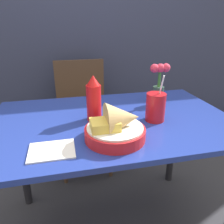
# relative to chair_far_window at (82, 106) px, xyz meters

# --- Properties ---
(wall_window) EXTENTS (7.00, 0.06, 2.60)m
(wall_window) POSITION_rel_chair_far_window_xyz_m (0.09, 0.33, 0.78)
(wall_window) COLOR #2D334C
(wall_window) RESTS_ON ground_plane
(dining_table) EXTENTS (1.18, 0.75, 0.72)m
(dining_table) POSITION_rel_chair_far_window_xyz_m (0.09, -0.74, 0.10)
(dining_table) COLOR #233893
(dining_table) RESTS_ON ground_plane
(chair_far_window) EXTENTS (0.40, 0.40, 0.88)m
(chair_far_window) POSITION_rel_chair_far_window_xyz_m (0.00, 0.00, 0.00)
(chair_far_window) COLOR #473323
(chair_far_window) RESTS_ON ground_plane
(food_basket) EXTENTS (0.25, 0.25, 0.16)m
(food_basket) POSITION_rel_chair_far_window_xyz_m (0.06, -0.94, 0.26)
(food_basket) COLOR red
(food_basket) RESTS_ON dining_table
(ketchup_bottle) EXTENTS (0.07, 0.07, 0.22)m
(ketchup_bottle) POSITION_rel_chair_far_window_xyz_m (-0.00, -0.73, 0.31)
(ketchup_bottle) COLOR red
(ketchup_bottle) RESTS_ON dining_table
(drink_cup) EXTENTS (0.09, 0.09, 0.23)m
(drink_cup) POSITION_rel_chair_far_window_xyz_m (0.28, -0.80, 0.27)
(drink_cup) COLOR red
(drink_cup) RESTS_ON dining_table
(flower_vase) EXTENTS (0.11, 0.06, 0.23)m
(flower_vase) POSITION_rel_chair_far_window_xyz_m (0.38, -0.60, 0.33)
(flower_vase) COLOR #2D4738
(flower_vase) RESTS_ON dining_table
(napkin) EXTENTS (0.17, 0.13, 0.01)m
(napkin) POSITION_rel_chair_far_window_xyz_m (-0.20, -0.97, 0.21)
(napkin) COLOR white
(napkin) RESTS_ON dining_table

